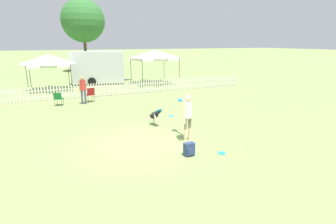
{
  "coord_description": "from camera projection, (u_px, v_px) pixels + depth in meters",
  "views": [
    {
      "loc": [
        -2.58,
        -8.47,
        3.49
      ],
      "look_at": [
        1.48,
        0.69,
        0.81
      ],
      "focal_mm": 28.0,
      "sensor_mm": 36.0,
      "label": 1
    }
  ],
  "objects": [
    {
      "name": "folding_chair_blue_left",
      "position": [
        90.0,
        94.0,
        15.58
      ],
      "size": [
        0.54,
        0.56,
        0.87
      ],
      "rotation": [
        0.0,
        0.0,
        3.37
      ],
      "color": "#333338",
      "rests_on": "ground_plane"
    },
    {
      "name": "ground_plane",
      "position": [
        138.0,
        143.0,
        9.39
      ],
      "size": [
        240.0,
        240.0,
        0.0
      ],
      "primitive_type": "plane",
      "color": "olive"
    },
    {
      "name": "spectator_standing",
      "position": [
        83.0,
        87.0,
        14.96
      ],
      "size": [
        0.41,
        0.27,
        1.61
      ],
      "rotation": [
        0.0,
        0.0,
        3.0
      ],
      "color": "#474C5B",
      "rests_on": "ground_plane"
    },
    {
      "name": "canopy_tent_main",
      "position": [
        48.0,
        61.0,
        18.82
      ],
      "size": [
        2.81,
        2.81,
        2.62
      ],
      "color": "#333338",
      "rests_on": "ground_plane"
    },
    {
      "name": "frisbee_near_dog",
      "position": [
        222.0,
        153.0,
        8.48
      ],
      "size": [
        0.23,
        0.23,
        0.02
      ],
      "color": "#1E8CD8",
      "rests_on": "ground_plane"
    },
    {
      "name": "canopy_tent_secondary",
      "position": [
        154.0,
        55.0,
        21.92
      ],
      "size": [
        3.22,
        3.22,
        2.84
      ],
      "color": "#333338",
      "rests_on": "ground_plane"
    },
    {
      "name": "handler_person",
      "position": [
        187.0,
        112.0,
        9.38
      ],
      "size": [
        0.48,
        1.07,
        1.69
      ],
      "rotation": [
        0.0,
        0.0,
        0.2
      ],
      "color": "beige",
      "rests_on": "ground_plane"
    },
    {
      "name": "frisbee_near_handler",
      "position": [
        171.0,
        116.0,
        12.72
      ],
      "size": [
        0.23,
        0.23,
        0.02
      ],
      "color": "#1E8CD8",
      "rests_on": "ground_plane"
    },
    {
      "name": "picket_fence",
      "position": [
        97.0,
        90.0,
        17.04
      ],
      "size": [
        22.7,
        0.04,
        0.91
      ],
      "color": "beige",
      "rests_on": "ground_plane"
    },
    {
      "name": "equipment_trailer",
      "position": [
        98.0,
        67.0,
        22.43
      ],
      "size": [
        5.19,
        3.08,
        2.72
      ],
      "rotation": [
        0.0,
        0.0,
        -0.19
      ],
      "color": "#B7B7B7",
      "rests_on": "ground_plane"
    },
    {
      "name": "folding_chair_center",
      "position": [
        58.0,
        98.0,
        14.68
      ],
      "size": [
        0.56,
        0.57,
        0.78
      ],
      "rotation": [
        0.0,
        0.0,
        2.8
      ],
      "color": "#333338",
      "rests_on": "ground_plane"
    },
    {
      "name": "tree_left_grove",
      "position": [
        83.0,
        21.0,
        30.18
      ],
      "size": [
        4.94,
        4.94,
        8.35
      ],
      "color": "#4C3823",
      "rests_on": "ground_plane"
    },
    {
      "name": "leaping_dog",
      "position": [
        155.0,
        115.0,
        11.21
      ],
      "size": [
        0.42,
        0.99,
        0.83
      ],
      "rotation": [
        0.0,
        0.0,
        -2.94
      ],
      "color": "black",
      "rests_on": "ground_plane"
    },
    {
      "name": "backpack_on_grass",
      "position": [
        189.0,
        149.0,
        8.26
      ],
      "size": [
        0.33,
        0.23,
        0.43
      ],
      "color": "navy",
      "rests_on": "ground_plane"
    }
  ]
}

